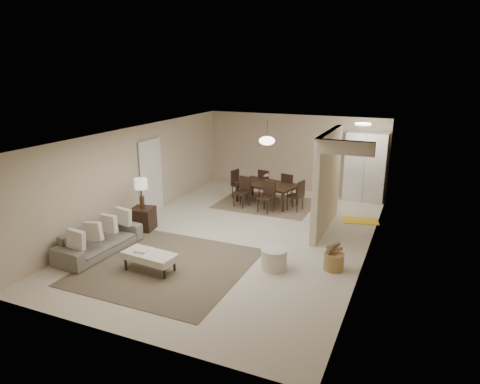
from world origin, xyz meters
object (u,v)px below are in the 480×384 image
at_px(pantry_cabinet, 365,167).
at_px(wicker_basket, 334,262).
at_px(sofa, 99,240).
at_px(side_table, 143,219).
at_px(dining_table, 266,194).
at_px(ottoman_bench, 150,257).
at_px(round_pouf, 274,259).

relative_size(pantry_cabinet, wicker_basket, 5.16).
xyz_separation_m(sofa, side_table, (0.05, 1.56, -0.01)).
bearing_deg(side_table, dining_table, 56.75).
xyz_separation_m(ottoman_bench, dining_table, (0.63, 5.09, 0.00)).
relative_size(ottoman_bench, wicker_basket, 2.81).
height_order(pantry_cabinet, dining_table, pantry_cabinet).
bearing_deg(ottoman_bench, round_pouf, 31.21).
relative_size(ottoman_bench, side_table, 1.98).
xyz_separation_m(ottoman_bench, side_table, (-1.49, 1.86, -0.03)).
distance_m(sofa, ottoman_bench, 1.57).
relative_size(sofa, ottoman_bench, 1.79).
height_order(pantry_cabinet, side_table, pantry_cabinet).
height_order(ottoman_bench, dining_table, dining_table).
bearing_deg(sofa, round_pouf, -75.41).
bearing_deg(wicker_basket, pantry_cabinet, 91.51).
bearing_deg(wicker_basket, dining_table, 127.90).
distance_m(side_table, wicker_basket, 4.90).
relative_size(pantry_cabinet, dining_table, 1.16).
bearing_deg(pantry_cabinet, round_pouf, -100.17).
distance_m(pantry_cabinet, dining_table, 3.14).
bearing_deg(pantry_cabinet, wicker_basket, -88.49).
xyz_separation_m(ottoman_bench, wicker_basket, (3.39, 1.54, -0.14)).
bearing_deg(wicker_basket, sofa, -165.87).
bearing_deg(side_table, pantry_cabinet, 45.21).
height_order(pantry_cabinet, sofa, pantry_cabinet).
height_order(sofa, round_pouf, sofa).
bearing_deg(sofa, pantry_cabinet, -34.34).
bearing_deg(dining_table, ottoman_bench, -83.81).
height_order(pantry_cabinet, ottoman_bench, pantry_cabinet).
xyz_separation_m(wicker_basket, dining_table, (-2.76, 3.55, 0.14)).
height_order(side_table, round_pouf, side_table).
bearing_deg(ottoman_bench, side_table, 134.06).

